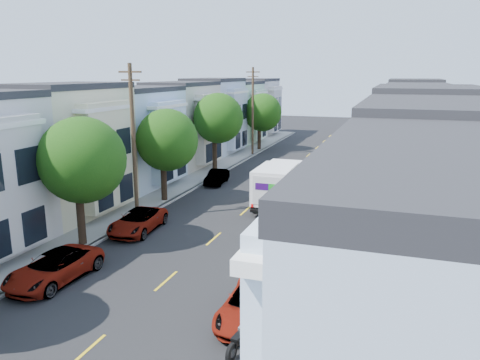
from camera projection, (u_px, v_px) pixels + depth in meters
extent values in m
plane|color=black|center=(214.00, 239.00, 27.48)|extent=(160.00, 160.00, 0.00)
cube|color=black|center=(277.00, 183.00, 41.32)|extent=(12.00, 70.00, 0.02)
cube|color=gray|center=(213.00, 178.00, 43.20)|extent=(0.30, 70.00, 0.15)
cube|color=gray|center=(347.00, 188.00, 39.42)|extent=(0.30, 70.00, 0.15)
cube|color=gray|center=(200.00, 177.00, 43.61)|extent=(2.60, 70.00, 0.15)
cube|color=gray|center=(362.00, 189.00, 39.01)|extent=(2.60, 70.00, 0.15)
cube|color=gold|center=(277.00, 183.00, 41.32)|extent=(0.12, 70.00, 0.01)
cube|color=#B5D8B5|center=(164.00, 175.00, 44.81)|extent=(5.00, 70.00, 8.50)
cube|color=#B5D8B5|center=(411.00, 193.00, 37.84)|extent=(5.00, 70.00, 8.50)
cylinder|color=black|center=(81.00, 218.00, 26.06)|extent=(0.44, 0.44, 3.32)
sphere|color=#255311|center=(81.00, 160.00, 25.22)|extent=(4.70, 4.70, 4.70)
cylinder|color=black|center=(164.00, 181.00, 35.14)|extent=(0.44, 0.44, 3.12)
sphere|color=#255311|center=(166.00, 140.00, 34.34)|extent=(4.58, 4.58, 4.58)
cylinder|color=black|center=(215.00, 155.00, 44.59)|extent=(0.44, 0.44, 3.74)
sphere|color=#255311|center=(217.00, 118.00, 43.71)|extent=(4.70, 4.70, 4.70)
cylinder|color=black|center=(259.00, 138.00, 58.55)|extent=(0.44, 0.44, 3.09)
sphere|color=#255311|center=(262.00, 112.00, 57.74)|extent=(4.70, 4.70, 4.70)
cylinder|color=black|center=(366.00, 146.00, 52.32)|extent=(0.44, 0.44, 2.95)
sphere|color=#255311|center=(371.00, 124.00, 51.66)|extent=(2.96, 2.96, 2.96)
cylinder|color=#42301E|center=(134.00, 145.00, 30.17)|extent=(0.26, 0.26, 10.00)
cube|color=#42301E|center=(130.00, 72.00, 29.14)|extent=(1.60, 0.12, 0.12)
cylinder|color=#42301E|center=(253.00, 113.00, 54.17)|extent=(0.26, 0.26, 10.00)
cube|color=#42301E|center=(253.00, 72.00, 53.13)|extent=(1.60, 0.12, 0.12)
cube|color=white|center=(275.00, 184.00, 32.98)|extent=(2.44, 4.37, 2.39)
cube|color=white|center=(285.00, 176.00, 35.96)|extent=(2.44, 2.03, 2.20)
cube|color=black|center=(278.00, 199.00, 34.12)|extent=(2.25, 6.28, 0.24)
cube|color=#2D0A51|center=(261.00, 186.00, 31.01)|extent=(0.92, 0.04, 0.45)
cube|color=#198C1E|center=(273.00, 187.00, 30.75)|extent=(0.71, 0.04, 0.45)
cylinder|color=black|center=(255.00, 206.00, 32.54)|extent=(0.28, 0.92, 0.92)
cylinder|color=black|center=(286.00, 209.00, 31.85)|extent=(0.28, 0.92, 0.92)
cylinder|color=black|center=(270.00, 192.00, 36.32)|extent=(0.28, 0.92, 0.92)
cylinder|color=black|center=(298.00, 195.00, 35.63)|extent=(0.28, 0.92, 0.92)
imported|color=black|center=(301.00, 178.00, 40.40)|extent=(1.85, 4.25, 1.35)
imported|color=black|center=(54.00, 268.00, 21.75)|extent=(2.55, 5.08, 1.38)
imported|color=#8A929D|center=(138.00, 221.00, 28.63)|extent=(2.55, 4.94, 1.33)
imported|color=#381209|center=(217.00, 177.00, 40.84)|extent=(1.62, 3.83, 1.24)
imported|color=#373A3D|center=(253.00, 304.00, 18.43)|extent=(2.37, 4.87, 1.33)
imported|color=silver|center=(292.00, 241.00, 24.96)|extent=(2.14, 4.82, 1.52)
imported|color=black|center=(339.00, 171.00, 43.10)|extent=(1.77, 4.38, 1.41)
imported|color=#0A1236|center=(349.00, 155.00, 51.81)|extent=(2.04, 4.38, 1.21)
cylinder|color=black|center=(247.00, 332.00, 17.09)|extent=(0.12, 0.66, 0.66)
cylinder|color=black|center=(234.00, 353.00, 15.76)|extent=(0.12, 0.66, 0.66)
cube|color=black|center=(241.00, 337.00, 16.38)|extent=(0.23, 1.13, 0.18)
cube|color=#B2B2B2|center=(243.00, 328.00, 16.57)|extent=(0.29, 0.45, 0.23)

